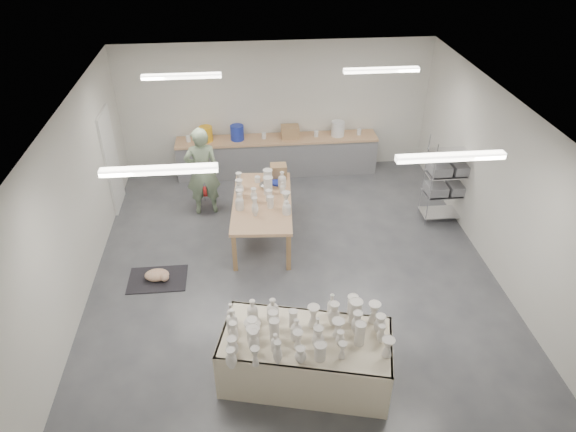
{
  "coord_description": "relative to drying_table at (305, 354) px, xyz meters",
  "views": [
    {
      "loc": [
        -0.79,
        -7.05,
        5.86
      ],
      "look_at": [
        -0.08,
        0.21,
        1.05
      ],
      "focal_mm": 32.0,
      "sensor_mm": 36.0,
      "label": 1
    }
  ],
  "objects": [
    {
      "name": "back_counter",
      "position": [
        0.09,
        6.0,
        0.02
      ],
      "size": [
        4.6,
        0.6,
        1.24
      ],
      "color": "tan",
      "rests_on": "ground"
    },
    {
      "name": "potter",
      "position": [
        -1.53,
        4.47,
        0.48
      ],
      "size": [
        0.73,
        0.52,
        1.89
      ],
      "primitive_type": "imported",
      "rotation": [
        0.0,
        0.0,
        3.25
      ],
      "color": "gray",
      "rests_on": "ground"
    },
    {
      "name": "wire_shelf",
      "position": [
        3.3,
        3.72,
        0.45
      ],
      "size": [
        0.88,
        0.48,
        1.8
      ],
      "color": "silver",
      "rests_on": "ground"
    },
    {
      "name": "rug",
      "position": [
        -2.3,
        2.32,
        -0.45
      ],
      "size": [
        1.0,
        0.7,
        0.02
      ],
      "primitive_type": "cube",
      "color": "black",
      "rests_on": "ground"
    },
    {
      "name": "drying_table",
      "position": [
        0.0,
        0.0,
        0.0
      ],
      "size": [
        2.45,
        1.6,
        1.17
      ],
      "rotation": [
        0.0,
        0.0,
        -0.24
      ],
      "color": "olive",
      "rests_on": "ground"
    },
    {
      "name": "cat",
      "position": [
        -2.28,
        2.3,
        -0.35
      ],
      "size": [
        0.46,
        0.35,
        0.18
      ],
      "rotation": [
        0.0,
        0.0,
        -0.15
      ],
      "color": "white",
      "rests_on": "rug"
    },
    {
      "name": "work_table",
      "position": [
        -0.35,
        3.56,
        0.37
      ],
      "size": [
        1.25,
        2.25,
        1.19
      ],
      "rotation": [
        0.0,
        0.0,
        -0.07
      ],
      "color": "tan",
      "rests_on": "ground"
    },
    {
      "name": "room",
      "position": [
        -0.01,
        2.41,
        1.59
      ],
      "size": [
        8.0,
        8.02,
        3.0
      ],
      "color": "#424449",
      "rests_on": "ground"
    },
    {
      "name": "red_stool",
      "position": [
        -1.53,
        4.74,
        -0.16
      ],
      "size": [
        0.44,
        0.44,
        0.34
      ],
      "rotation": [
        0.0,
        0.0,
        -0.24
      ],
      "color": "red",
      "rests_on": "ground"
    }
  ]
}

